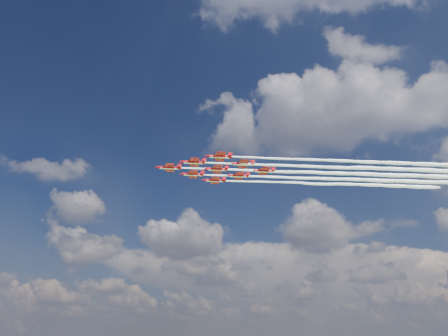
% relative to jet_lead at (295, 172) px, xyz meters
% --- Properties ---
extents(jet_lead, '(93.05, 55.64, 2.57)m').
position_rel_jet_lead_xyz_m(jet_lead, '(0.00, 0.00, 0.00)').
color(jet_lead, '#B20914').
extents(jet_row2_port, '(93.05, 55.64, 2.57)m').
position_rel_jet_lead_xyz_m(jet_row2_port, '(11.28, -0.87, 0.00)').
color(jet_row2_port, '#B20914').
extents(jet_row2_starb, '(93.05, 55.64, 2.57)m').
position_rel_jet_lead_xyz_m(jet_row2_starb, '(4.87, 10.22, 0.00)').
color(jet_row2_starb, '#B20914').
extents(jet_row3_port, '(93.05, 55.64, 2.57)m').
position_rel_jet_lead_xyz_m(jet_row3_port, '(22.57, -1.74, 0.00)').
color(jet_row3_port, '#B20914').
extents(jet_row3_centre, '(93.05, 55.64, 2.57)m').
position_rel_jet_lead_xyz_m(jet_row3_centre, '(16.15, 9.34, 0.00)').
color(jet_row3_centre, '#B20914').
extents(jet_row3_starb, '(93.05, 55.64, 2.57)m').
position_rel_jet_lead_xyz_m(jet_row3_starb, '(9.73, 20.43, 0.00)').
color(jet_row3_starb, '#B20914').
extents(jet_row4_port, '(93.05, 55.64, 2.57)m').
position_rel_jet_lead_xyz_m(jet_row4_port, '(27.43, 8.47, 0.00)').
color(jet_row4_port, '#B20914').
extents(jet_row4_starb, '(93.05, 55.64, 2.57)m').
position_rel_jet_lead_xyz_m(jet_row4_starb, '(21.02, 19.56, 0.00)').
color(jet_row4_starb, '#B20914').
extents(jet_tail, '(93.05, 55.64, 2.57)m').
position_rel_jet_lead_xyz_m(jet_tail, '(32.30, 18.69, 0.00)').
color(jet_tail, '#B20914').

